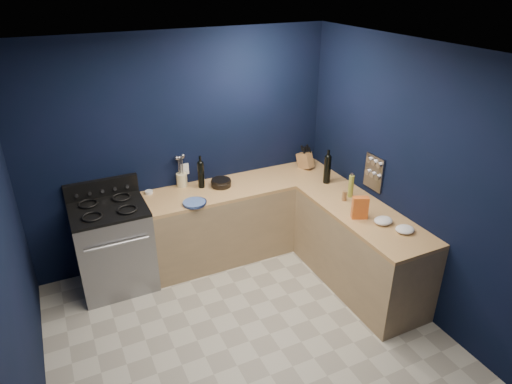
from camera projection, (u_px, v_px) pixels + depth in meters
floor at (249, 342)px, 4.24m from camera, size 3.50×3.50×0.02m
ceiling at (247, 55)px, 3.07m from camera, size 3.50×3.50×0.02m
wall_back at (183, 150)px, 5.08m from camera, size 3.50×0.02×2.60m
wall_right at (414, 182)px, 4.34m from camera, size 0.02×3.50×2.60m
wall_left at (6, 279)px, 2.97m from camera, size 0.02×3.50×2.60m
wall_front at (396, 383)px, 2.23m from camera, size 3.50×0.02×2.60m
cab_back at (244, 219)px, 5.43m from camera, size 2.30×0.63×0.86m
top_back at (244, 185)px, 5.23m from camera, size 2.30×0.63×0.04m
cab_right at (359, 250)px, 4.83m from camera, size 0.63×1.67×0.86m
top_right at (364, 214)px, 4.63m from camera, size 0.63×1.67×0.04m
gas_range at (114, 248)px, 4.82m from camera, size 0.76×0.66×0.92m
oven_door at (120, 264)px, 4.57m from camera, size 0.59×0.02×0.42m
cooktop at (108, 209)px, 4.60m from camera, size 0.76×0.66×0.03m
backguard at (102, 188)px, 4.80m from camera, size 0.76×0.06×0.20m
spice_panel at (374, 173)px, 4.82m from camera, size 0.02×0.28×0.38m
wall_outlet at (185, 169)px, 5.16m from camera, size 0.09×0.02×0.13m
plate_stack at (194, 203)px, 4.76m from camera, size 0.28×0.28×0.03m
ramekin at (149, 192)px, 4.99m from camera, size 0.11×0.11×0.03m
utensil_crock at (182, 180)px, 5.14m from camera, size 0.14×0.14×0.15m
wine_bottle_back at (201, 175)px, 5.08m from camera, size 0.10×0.10×0.30m
lemon_basket at (221, 183)px, 5.15m from camera, size 0.27×0.27×0.08m
knife_block at (305, 160)px, 5.60m from camera, size 0.17×0.25×0.24m
wine_bottle_right at (327, 170)px, 5.18m from camera, size 0.09×0.09×0.33m
oil_bottle at (351, 186)px, 4.88m from camera, size 0.06×0.06×0.25m
spice_jar_near at (344, 196)px, 4.83m from camera, size 0.07×0.07×0.11m
spice_jar_far at (360, 203)px, 4.71m from camera, size 0.05×0.05×0.08m
crouton_bag at (360, 208)px, 4.46m from camera, size 0.17×0.13×0.23m
towel_front at (383, 221)px, 4.40m from camera, size 0.22×0.20×0.07m
towel_end at (405, 229)px, 4.26m from camera, size 0.22×0.20×0.06m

